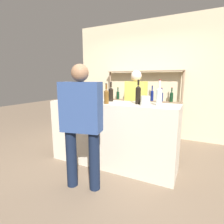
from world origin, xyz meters
name	(u,v)px	position (x,y,z in m)	size (l,w,h in m)	color
ground_plane	(112,163)	(0.00, 0.00, 0.00)	(16.00, 16.00, 0.00)	#7A6651
bar_counter	(112,134)	(0.00, 0.00, 0.52)	(2.07, 0.58, 1.05)	beige
back_wall	(145,80)	(0.00, 1.89, 1.40)	(3.67, 0.12, 2.80)	beige
back_shelf	(143,94)	(0.00, 1.71, 1.06)	(1.85, 0.18, 1.61)	#897056
counter_bottle_0	(111,94)	(-0.08, 0.12, 1.17)	(0.08, 0.08, 0.32)	black
counter_bottle_1	(138,94)	(0.43, -0.01, 1.19)	(0.08, 0.08, 0.36)	black
counter_bottle_2	(159,96)	(0.74, -0.04, 1.18)	(0.08, 0.08, 0.36)	silver
counter_bottle_3	(107,96)	(0.00, -0.19, 1.16)	(0.07, 0.07, 0.30)	brown
wine_glass	(100,96)	(-0.16, -0.11, 1.15)	(0.08, 0.08, 0.14)	silver
ice_bucket	(79,93)	(-0.73, 0.10, 1.16)	(0.22, 0.22, 0.22)	black
cork_jar	(145,101)	(0.57, -0.11, 1.11)	(0.13, 0.13, 0.14)	silver
customer_center	(81,120)	(-0.05, -0.76, 0.91)	(0.53, 0.32, 1.58)	#121C33
server_behind_counter	(136,104)	(0.13, 0.79, 0.93)	(0.43, 0.23, 1.57)	brown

